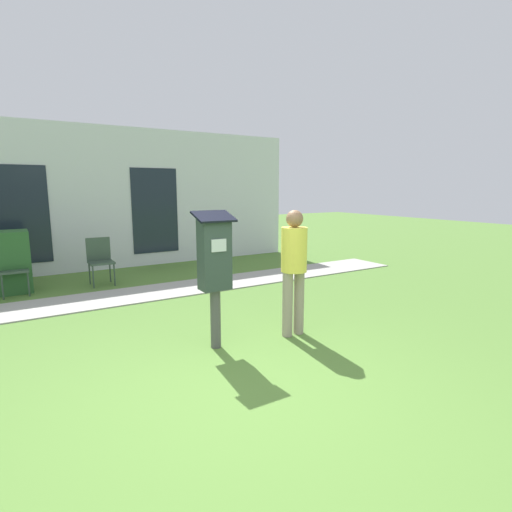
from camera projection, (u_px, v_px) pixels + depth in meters
The scene contains 7 objects.
ground_plane at pixel (237, 398), 3.55m from camera, with size 40.00×40.00×0.00m, color #517A33.
sidewalk at pixel (126, 296), 6.84m from camera, with size 12.00×1.10×0.02m.
building_facade at pixel (91, 199), 8.83m from camera, with size 10.00×0.26×3.20m.
parking_meter at pixel (215, 262), 4.51m from camera, with size 0.44×0.31×1.59m.
person_standing at pixel (294, 263), 4.93m from camera, with size 0.32×0.32×1.58m.
outdoor_chair_left at pixel (13, 265), 6.91m from camera, with size 0.44×0.44×0.90m.
outdoor_chair_middle at pixel (100, 257), 7.66m from camera, with size 0.44×0.44×0.90m.
Camera 1 is at (-1.59, -2.88, 1.85)m, focal length 28.00 mm.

